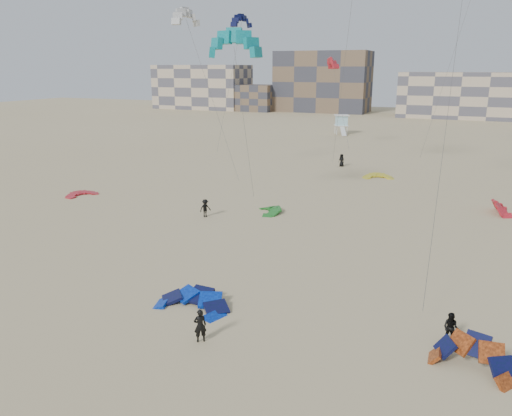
% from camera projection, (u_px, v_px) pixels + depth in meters
% --- Properties ---
extents(ground, '(320.00, 320.00, 0.00)m').
position_uv_depth(ground, '(173.00, 333.00, 25.71)').
color(ground, tan).
rests_on(ground, ground).
extents(kite_ground_blue, '(4.71, 4.94, 2.66)m').
position_uv_depth(kite_ground_blue, '(192.00, 307.00, 28.48)').
color(kite_ground_blue, '#073BCD').
rests_on(kite_ground_blue, ground).
extents(kite_ground_orange, '(4.64, 4.64, 3.76)m').
position_uv_depth(kite_ground_orange, '(470.00, 369.00, 22.64)').
color(kite_ground_orange, '#D5571D').
rests_on(kite_ground_orange, ground).
extents(kite_ground_red, '(4.29, 4.18, 0.94)m').
position_uv_depth(kite_ground_red, '(82.00, 195.00, 53.44)').
color(kite_ground_red, red).
rests_on(kite_ground_red, ground).
extents(kite_ground_green, '(4.42, 4.33, 1.70)m').
position_uv_depth(kite_ground_green, '(269.00, 212.00, 47.23)').
color(kite_ground_green, '#207B25').
rests_on(kite_ground_green, ground).
extents(kite_ground_red_far, '(3.68, 3.62, 3.34)m').
position_uv_depth(kite_ground_red_far, '(501.00, 214.00, 46.78)').
color(kite_ground_red_far, red).
rests_on(kite_ground_red_far, ground).
extents(kite_ground_yellow, '(4.48, 4.61, 1.59)m').
position_uv_depth(kite_ground_yellow, '(378.00, 178.00, 61.89)').
color(kite_ground_yellow, '#C2CE28').
rests_on(kite_ground_yellow, ground).
extents(kitesurfer_main, '(0.76, 0.73, 1.75)m').
position_uv_depth(kitesurfer_main, '(200.00, 326.00, 24.73)').
color(kitesurfer_main, black).
rests_on(kitesurfer_main, ground).
extents(kitesurfer_b, '(0.93, 0.83, 1.60)m').
position_uv_depth(kitesurfer_b, '(451.00, 328.00, 24.63)').
color(kitesurfer_b, black).
rests_on(kitesurfer_b, ground).
extents(kitesurfer_c, '(1.11, 1.23, 1.65)m').
position_uv_depth(kitesurfer_c, '(205.00, 208.00, 45.55)').
color(kitesurfer_c, black).
rests_on(kitesurfer_c, ground).
extents(kitesurfer_e, '(0.97, 0.77, 1.74)m').
position_uv_depth(kitesurfer_e, '(342.00, 160.00, 68.85)').
color(kitesurfer_e, black).
rests_on(kitesurfer_e, ground).
extents(kite_fly_teal_a, '(5.29, 5.39, 15.42)m').
position_uv_depth(kite_fly_teal_a, '(234.00, 47.00, 42.93)').
color(kite_fly_teal_a, teal).
rests_on(kite_fly_teal_a, ground).
extents(kite_fly_grey, '(9.34, 4.34, 18.62)m').
position_uv_depth(kite_fly_grey, '(186.00, 19.00, 55.21)').
color(kite_fly_grey, white).
rests_on(kite_fly_grey, ground).
extents(kite_fly_navy, '(4.83, 5.86, 19.69)m').
position_uv_depth(kite_fly_navy, '(242.00, 22.00, 72.04)').
color(kite_fly_navy, '#0C0A43').
rests_on(kite_fly_navy, ground).
extents(kite_fly_red, '(6.52, 6.18, 14.20)m').
position_uv_depth(kite_fly_red, '(333.00, 64.00, 78.18)').
color(kite_fly_red, red).
rests_on(kite_fly_red, ground).
extents(lifeguard_tower_far, '(3.64, 5.82, 3.90)m').
position_uv_depth(lifeguard_tower_far, '(341.00, 125.00, 102.07)').
color(lifeguard_tower_far, white).
rests_on(lifeguard_tower_far, ground).
extents(condo_west_a, '(30.00, 15.00, 14.00)m').
position_uv_depth(condo_west_a, '(202.00, 87.00, 165.32)').
color(condo_west_a, '#C4AE90').
rests_on(condo_west_a, ground).
extents(condo_west_b, '(28.00, 14.00, 18.00)m').
position_uv_depth(condo_west_b, '(323.00, 82.00, 153.24)').
color(condo_west_b, brown).
rests_on(condo_west_b, ground).
extents(condo_mid, '(32.00, 16.00, 12.00)m').
position_uv_depth(condo_mid, '(461.00, 95.00, 135.43)').
color(condo_mid, '#C4AE90').
rests_on(condo_mid, ground).
extents(condo_fill_left, '(12.00, 10.00, 8.00)m').
position_uv_depth(condo_fill_left, '(255.00, 98.00, 156.82)').
color(condo_fill_left, brown).
rests_on(condo_fill_left, ground).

